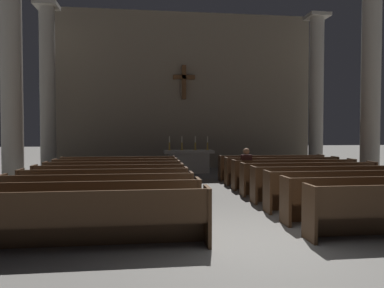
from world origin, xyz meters
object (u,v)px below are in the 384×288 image
(pew_left_row_2, at_px, (92,205))
(pew_left_row_3, at_px, (100,195))
(pew_right_row_4, at_px, (327,183))
(column_right_second, at_px, (371,83))
(pew_left_row_4, at_px, (105,188))
(pew_right_row_7, at_px, (282,170))
(column_left_third, at_px, (48,91))
(pew_left_row_1, at_px, (82,220))
(candlestick_outer_right, at_px, (207,146))
(pew_left_row_6, at_px, (113,177))
(candlestick_inner_right, at_px, (195,146))
(pew_left_row_5, at_px, (110,182))
(pew_left_row_7, at_px, (116,173))
(pew_right_row_8, at_px, (271,167))
(pew_right_row_3, at_px, (350,190))
(candlestick_outer_left, at_px, (169,146))
(pew_right_row_2, at_px, (379,198))
(column_left_second, at_px, (12,77))
(column_right_third, at_px, (316,95))
(pew_right_row_6, at_px, (294,174))
(altar, at_px, (189,161))
(candlestick_inner_left, at_px, (182,146))
(lone_worshipper, at_px, (246,168))
(pew_left_row_8, at_px, (119,169))

(pew_left_row_2, bearing_deg, pew_left_row_3, 90.00)
(pew_left_row_3, bearing_deg, pew_right_row_4, 10.70)
(pew_right_row_4, xyz_separation_m, column_right_second, (3.19, 3.08, 3.07))
(pew_left_row_4, xyz_separation_m, pew_right_row_4, (5.68, 0.00, 0.00))
(pew_right_row_7, distance_m, column_left_third, 10.22)
(pew_left_row_1, relative_size, candlestick_outer_right, 6.47)
(pew_left_row_6, distance_m, candlestick_inner_right, 5.88)
(pew_left_row_3, height_order, pew_left_row_4, same)
(pew_right_row_4, xyz_separation_m, candlestick_outer_right, (-1.99, 7.06, 0.73))
(pew_left_row_5, height_order, candlestick_outer_right, candlestick_outer_right)
(pew_left_row_7, relative_size, pew_right_row_8, 1.00)
(pew_left_row_2, height_order, candlestick_outer_right, candlestick_outer_right)
(candlestick_inner_right, bearing_deg, pew_left_row_5, -117.68)
(pew_right_row_3, relative_size, pew_right_row_8, 1.00)
(pew_left_row_3, relative_size, pew_right_row_4, 1.00)
(pew_left_row_3, xyz_separation_m, pew_left_row_7, (0.00, 4.29, 0.00))
(candlestick_inner_right, bearing_deg, candlestick_outer_left, 180.00)
(pew_right_row_4, height_order, candlestick_inner_right, candlestick_inner_right)
(pew_right_row_2, distance_m, pew_right_row_3, 1.07)
(column_left_second, bearing_deg, column_left_third, 90.00)
(pew_left_row_3, height_order, pew_left_row_5, same)
(pew_left_row_3, distance_m, column_right_third, 12.55)
(candlestick_inner_right, bearing_deg, pew_right_row_7, -56.51)
(pew_left_row_6, xyz_separation_m, column_left_second, (-3.19, 0.93, 3.07))
(pew_right_row_4, distance_m, column_right_third, 8.50)
(pew_right_row_6, xyz_separation_m, candlestick_outer_right, (-1.99, 4.91, 0.73))
(pew_left_row_2, height_order, column_right_third, column_right_third)
(column_right_third, distance_m, candlestick_outer_right, 5.69)
(column_right_second, distance_m, altar, 7.83)
(pew_right_row_3, xyz_separation_m, column_right_third, (3.19, 8.33, 3.07))
(column_right_second, distance_m, candlestick_inner_left, 7.84)
(pew_left_row_4, xyz_separation_m, candlestick_outer_right, (3.69, 7.06, 0.73))
(pew_left_row_1, xyz_separation_m, pew_left_row_4, (0.00, 3.22, 0.00))
(lone_worshipper, bearing_deg, column_left_second, 172.99)
(pew_right_row_4, height_order, candlestick_outer_left, candlestick_outer_left)
(pew_right_row_6, xyz_separation_m, lone_worshipper, (-1.59, 0.04, 0.22))
(pew_left_row_1, bearing_deg, pew_left_row_6, 90.00)
(pew_left_row_5, bearing_deg, candlestick_outer_right, 58.35)
(pew_left_row_8, bearing_deg, pew_left_row_5, -90.00)
(column_left_second, bearing_deg, column_right_second, 0.00)
(pew_right_row_8, xyz_separation_m, candlestick_outer_left, (-3.69, 2.77, 0.73))
(column_right_second, bearing_deg, pew_right_row_2, -121.40)
(pew_left_row_6, bearing_deg, pew_right_row_6, 0.00)
(candlestick_inner_left, xyz_separation_m, lone_worshipper, (1.55, -4.88, -0.51))
(candlestick_inner_left, bearing_deg, pew_left_row_2, -105.43)
(column_right_third, height_order, candlestick_inner_right, column_right_third)
(pew_right_row_3, relative_size, lone_worshipper, 3.04)
(pew_left_row_3, distance_m, pew_left_row_4, 1.07)
(pew_right_row_2, distance_m, column_left_second, 10.75)
(pew_left_row_7, bearing_deg, pew_right_row_6, -10.70)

